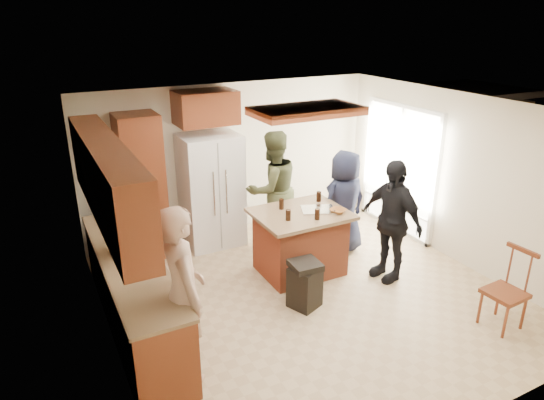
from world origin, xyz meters
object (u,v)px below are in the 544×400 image
person_behind_left (273,189)px  person_counter (137,262)px  spindle_chair (506,293)px  person_front_left (183,294)px  trash_bin (305,284)px  kitchen_island (300,242)px  person_behind_right (344,202)px  refrigerator (211,191)px  person_side_right (391,220)px

person_behind_left → person_counter: (-2.37, -1.04, -0.19)m
person_counter → spindle_chair: (3.78, -2.20, -0.29)m
person_front_left → person_counter: person_front_left is taller
person_counter → trash_bin: 2.09m
person_front_left → person_behind_left: size_ratio=1.00×
kitchen_island → trash_bin: (-0.40, -0.80, -0.16)m
person_behind_right → kitchen_island: (-0.94, -0.27, -0.34)m
kitchen_island → refrigerator: bearing=117.3°
person_behind_right → trash_bin: person_behind_right is taller
person_front_left → person_behind_right: (3.04, 1.55, -0.13)m
person_side_right → trash_bin: 1.54m
refrigerator → spindle_chair: refrigerator is taller
trash_bin → spindle_chair: size_ratio=0.63×
person_behind_right → refrigerator: refrigerator is taller
spindle_chair → trash_bin: bearing=142.5°
trash_bin → person_behind_left: bearing=75.2°
person_behind_right → person_behind_left: bearing=-43.6°
person_counter → person_front_left: bearing=-175.0°
person_front_left → person_side_right: (3.13, 0.59, -0.07)m
person_front_left → person_behind_right: size_ratio=1.15×
person_behind_left → person_front_left: bearing=41.0°
person_side_right → person_behind_left: bearing=-157.3°
spindle_chair → person_behind_left: bearing=113.5°
person_front_left → spindle_chair: (3.59, -0.97, -0.48)m
kitchen_island → person_behind_right: bearing=16.2°
person_side_right → spindle_chair: size_ratio=1.74×
person_side_right → kitchen_island: (-1.03, 0.69, -0.39)m
person_front_left → spindle_chair: person_front_left is taller
person_front_left → kitchen_island: 2.51m
person_counter → person_behind_right: bearing=-88.2°
person_behind_right → refrigerator: 2.09m
spindle_chair → person_counter: bearing=149.8°
person_behind_left → kitchen_island: size_ratio=1.46×
person_behind_left → spindle_chair: 3.57m
person_front_left → person_side_right: size_ratio=1.08×
person_behind_left → refrigerator: (-0.84, 0.49, -0.04)m
person_counter → spindle_chair: size_ratio=1.50×
person_counter → trash_bin: size_ratio=2.38×
person_counter → kitchen_island: 2.32m
person_side_right → kitchen_island: size_ratio=1.36×
person_behind_left → person_counter: 2.60m
person_front_left → kitchen_island: bearing=-58.1°
trash_bin → person_counter: bearing=158.4°
person_behind_right → kitchen_island: 1.03m
person_front_left → person_behind_right: bearing=-62.4°
person_front_left → person_counter: size_ratio=1.25×
refrigerator → spindle_chair: (2.25, -3.73, -0.45)m
person_behind_right → refrigerator: bearing=-39.2°
person_behind_left → person_behind_right: (0.87, -0.72, -0.12)m
person_behind_left → kitchen_island: (-0.07, -0.99, -0.46)m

